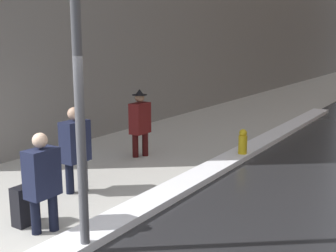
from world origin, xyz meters
name	(u,v)px	position (x,y,z in m)	size (l,w,h in m)	color
sidewalk_slab	(277,103)	(-2.00, 15.00, 0.01)	(4.00, 80.00, 0.01)	#B2AFA8
snow_bank_curb	(241,154)	(0.16, 6.25, 0.06)	(0.55, 15.01, 0.12)	white
lamp_post	(77,56)	(0.36, 0.91, 2.50)	(0.28, 0.28, 4.08)	#515156
pedestrian_in_glasses	(42,178)	(-0.51, 1.00, 0.81)	(0.28, 0.47, 1.45)	black
pedestrian_nearside	(75,146)	(-1.29, 2.40, 0.86)	(0.30, 0.50, 1.55)	black
pedestrian_in_fedora	(140,120)	(-1.78, 4.92, 0.87)	(0.34, 0.49, 1.60)	#340C0C
rolling_suitcase	(25,206)	(-0.94, 1.02, 0.30)	(0.22, 0.36, 0.95)	black
fire_hydrant	(243,144)	(0.28, 6.09, 0.35)	(0.20, 0.20, 0.70)	gold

